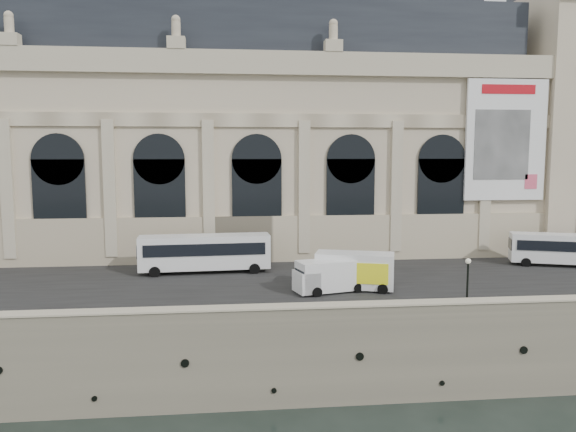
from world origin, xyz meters
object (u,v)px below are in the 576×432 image
van_b (334,277)px  lamp_right (467,285)px  bus_left (205,252)px  van_c (328,276)px  bus_right (569,249)px  box_truck (349,271)px

van_b → lamp_right: lamp_right is taller
bus_left → lamp_right: (19.80, -15.40, -0.10)m
van_b → van_c: size_ratio=0.83×
bus_left → bus_right: size_ratio=1.11×
van_b → box_truck: box_truck is taller
bus_right → lamp_right: 22.50m
bus_right → van_b: 26.92m
van_b → van_c: (-0.59, -0.33, 0.20)m
box_truck → van_b: bearing=-158.2°
van_b → bus_right: bearing=16.3°
van_b → box_truck: bearing=21.8°
bus_right → lamp_right: lamp_right is taller
bus_right → lamp_right: bearing=-139.8°
box_truck → lamp_right: (7.22, -7.52, 0.38)m
bus_right → van_c: size_ratio=1.76×
bus_left → box_truck: (12.59, -7.88, -0.48)m
bus_left → van_b: (11.16, -8.45, -0.89)m
van_c → lamp_right: size_ratio=1.63×
van_b → van_c: bearing=-151.3°
bus_left → van_b: bus_left is taller
lamp_right → van_b: bearing=141.2°
van_c → lamp_right: 11.38m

